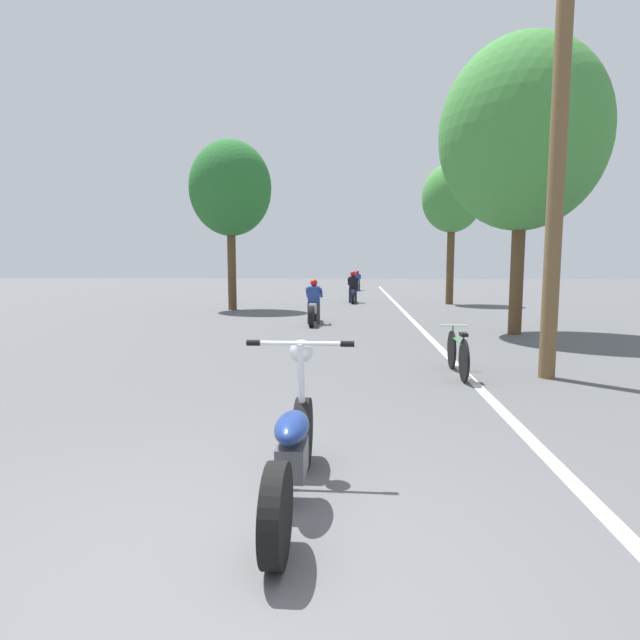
{
  "coord_description": "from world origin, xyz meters",
  "views": [
    {
      "loc": [
        0.6,
        -2.54,
        1.72
      ],
      "look_at": [
        0.04,
        4.86,
        0.9
      ],
      "focal_mm": 28.0,
      "sensor_mm": 36.0,
      "label": 1
    }
  ],
  "objects_px": {
    "roadside_tree_right_near": "(523,135)",
    "motorcycle_rider_far": "(357,283)",
    "motorcycle_rider_mid": "(353,291)",
    "roadside_tree_left": "(230,189)",
    "motorcycle_foreground": "(293,448)",
    "utility_pole": "(558,139)",
    "roadside_tree_right_far": "(452,199)",
    "bicycle_parked": "(458,353)",
    "motorcycle_rider_lead": "(314,307)"
  },
  "relations": [
    {
      "from": "roadside_tree_right_near",
      "to": "roadside_tree_right_far",
      "type": "xyz_separation_m",
      "value": [
        0.1,
        9.51,
        -0.29
      ]
    },
    {
      "from": "roadside_tree_right_far",
      "to": "motorcycle_rider_mid",
      "type": "height_order",
      "value": "roadside_tree_right_far"
    },
    {
      "from": "utility_pole",
      "to": "bicycle_parked",
      "type": "height_order",
      "value": "utility_pole"
    },
    {
      "from": "motorcycle_rider_lead",
      "to": "roadside_tree_left",
      "type": "bearing_deg",
      "value": 128.62
    },
    {
      "from": "roadside_tree_right_far",
      "to": "motorcycle_foreground",
      "type": "distance_m",
      "value": 19.71
    },
    {
      "from": "roadside_tree_right_near",
      "to": "motorcycle_rider_lead",
      "type": "height_order",
      "value": "roadside_tree_right_near"
    },
    {
      "from": "motorcycle_foreground",
      "to": "motorcycle_rider_mid",
      "type": "bearing_deg",
      "value": 89.24
    },
    {
      "from": "motorcycle_rider_lead",
      "to": "motorcycle_rider_mid",
      "type": "xyz_separation_m",
      "value": [
        1.06,
        8.24,
        0.05
      ]
    },
    {
      "from": "motorcycle_foreground",
      "to": "motorcycle_rider_mid",
      "type": "distance_m",
      "value": 19.23
    },
    {
      "from": "motorcycle_rider_lead",
      "to": "motorcycle_rider_far",
      "type": "xyz_separation_m",
      "value": [
        1.26,
        19.13,
        0.02
      ]
    },
    {
      "from": "roadside_tree_left",
      "to": "bicycle_parked",
      "type": "relative_size",
      "value": 3.98
    },
    {
      "from": "motorcycle_rider_mid",
      "to": "motorcycle_rider_far",
      "type": "distance_m",
      "value": 10.9
    },
    {
      "from": "utility_pole",
      "to": "motorcycle_foreground",
      "type": "height_order",
      "value": "utility_pole"
    },
    {
      "from": "motorcycle_foreground",
      "to": "bicycle_parked",
      "type": "distance_m",
      "value": 4.84
    },
    {
      "from": "roadside_tree_right_near",
      "to": "bicycle_parked",
      "type": "xyz_separation_m",
      "value": [
        -2.36,
        -4.86,
        -4.47
      ]
    },
    {
      "from": "motorcycle_rider_lead",
      "to": "motorcycle_rider_far",
      "type": "height_order",
      "value": "motorcycle_rider_far"
    },
    {
      "from": "roadside_tree_right_near",
      "to": "motorcycle_rider_far",
      "type": "height_order",
      "value": "roadside_tree_right_near"
    },
    {
      "from": "motorcycle_foreground",
      "to": "motorcycle_rider_lead",
      "type": "distance_m",
      "value": 11.02
    },
    {
      "from": "roadside_tree_right_near",
      "to": "motorcycle_rider_far",
      "type": "bearing_deg",
      "value": 100.67
    },
    {
      "from": "motorcycle_rider_mid",
      "to": "motorcycle_rider_far",
      "type": "xyz_separation_m",
      "value": [
        0.2,
        10.9,
        -0.04
      ]
    },
    {
      "from": "roadside_tree_left",
      "to": "motorcycle_rider_mid",
      "type": "relative_size",
      "value": 3.25
    },
    {
      "from": "motorcycle_rider_mid",
      "to": "roadside_tree_right_near",
      "type": "bearing_deg",
      "value": -67.51
    },
    {
      "from": "utility_pole",
      "to": "roadside_tree_right_far",
      "type": "relative_size",
      "value": 1.14
    },
    {
      "from": "roadside_tree_right_far",
      "to": "motorcycle_foreground",
      "type": "xyz_separation_m",
      "value": [
        -4.49,
        -18.75,
        -4.12
      ]
    },
    {
      "from": "roadside_tree_left",
      "to": "motorcycle_foreground",
      "type": "height_order",
      "value": "roadside_tree_left"
    },
    {
      "from": "utility_pole",
      "to": "motorcycle_rider_far",
      "type": "xyz_separation_m",
      "value": [
        -2.91,
        25.82,
        -3.03
      ]
    },
    {
      "from": "roadside_tree_right_far",
      "to": "motorcycle_rider_mid",
      "type": "xyz_separation_m",
      "value": [
        -4.23,
        0.48,
        -3.98
      ]
    },
    {
      "from": "motorcycle_foreground",
      "to": "motorcycle_rider_lead",
      "type": "relative_size",
      "value": 0.94
    },
    {
      "from": "motorcycle_rider_far",
      "to": "bicycle_parked",
      "type": "xyz_separation_m",
      "value": [
        1.58,
        -25.73,
        -0.17
      ]
    },
    {
      "from": "roadside_tree_right_far",
      "to": "roadside_tree_right_near",
      "type": "bearing_deg",
      "value": -90.59
    },
    {
      "from": "motorcycle_rider_mid",
      "to": "utility_pole",
      "type": "bearing_deg",
      "value": -78.23
    },
    {
      "from": "motorcycle_foreground",
      "to": "bicycle_parked",
      "type": "relative_size",
      "value": 1.25
    },
    {
      "from": "utility_pole",
      "to": "motorcycle_rider_mid",
      "type": "xyz_separation_m",
      "value": [
        -3.11,
        14.92,
        -2.99
      ]
    },
    {
      "from": "utility_pole",
      "to": "roadside_tree_right_near",
      "type": "xyz_separation_m",
      "value": [
        1.02,
        4.94,
        1.27
      ]
    },
    {
      "from": "motorcycle_foreground",
      "to": "motorcycle_rider_lead",
      "type": "xyz_separation_m",
      "value": [
        -0.81,
        10.99,
        0.09
      ]
    },
    {
      "from": "utility_pole",
      "to": "roadside_tree_left",
      "type": "relative_size",
      "value": 1.08
    },
    {
      "from": "roadside_tree_left",
      "to": "motorcycle_rider_far",
      "type": "xyz_separation_m",
      "value": [
        4.8,
        14.71,
        -4.05
      ]
    },
    {
      "from": "roadside_tree_left",
      "to": "motorcycle_rider_lead",
      "type": "distance_m",
      "value": 6.97
    },
    {
      "from": "motorcycle_foreground",
      "to": "bicycle_parked",
      "type": "height_order",
      "value": "motorcycle_foreground"
    },
    {
      "from": "utility_pole",
      "to": "motorcycle_rider_lead",
      "type": "bearing_deg",
      "value": 121.94
    },
    {
      "from": "utility_pole",
      "to": "motorcycle_rider_mid",
      "type": "height_order",
      "value": "utility_pole"
    },
    {
      "from": "motorcycle_rider_mid",
      "to": "roadside_tree_left",
      "type": "bearing_deg",
      "value": -140.36
    },
    {
      "from": "motorcycle_rider_mid",
      "to": "motorcycle_rider_far",
      "type": "height_order",
      "value": "motorcycle_rider_mid"
    },
    {
      "from": "roadside_tree_right_far",
      "to": "motorcycle_rider_mid",
      "type": "relative_size",
      "value": 3.09
    },
    {
      "from": "roadside_tree_right_near",
      "to": "motorcycle_foreground",
      "type": "bearing_deg",
      "value": -115.39
    },
    {
      "from": "utility_pole",
      "to": "bicycle_parked",
      "type": "distance_m",
      "value": 3.47
    },
    {
      "from": "motorcycle_foreground",
      "to": "motorcycle_rider_far",
      "type": "height_order",
      "value": "motorcycle_rider_far"
    },
    {
      "from": "motorcycle_rider_mid",
      "to": "motorcycle_foreground",
      "type": "bearing_deg",
      "value": -90.76
    },
    {
      "from": "roadside_tree_right_far",
      "to": "motorcycle_foreground",
      "type": "relative_size",
      "value": 3.02
    },
    {
      "from": "roadside_tree_left",
      "to": "motorcycle_rider_mid",
      "type": "xyz_separation_m",
      "value": [
        4.6,
        3.81,
        -4.01
      ]
    }
  ]
}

